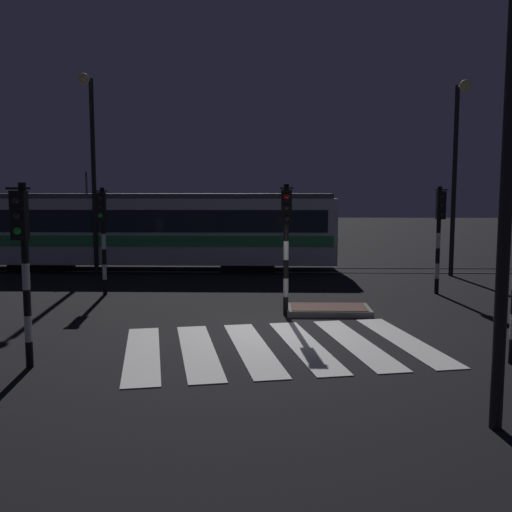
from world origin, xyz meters
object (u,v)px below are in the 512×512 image
Objects in this scene: traffic_light_corner_far_right at (440,224)px; traffic_light_corner_near_left at (23,247)px; traffic_light_median_centre at (286,230)px; street_lamp_trackside_right at (457,156)px; traffic_light_corner_far_left at (102,225)px; tram at (144,229)px; street_lamp_trackside_left at (91,152)px.

traffic_light_corner_near_left is at bearing -140.39° from traffic_light_corner_far_right.
traffic_light_median_centre is at bearing 44.04° from traffic_light_corner_near_left.
traffic_light_corner_far_right is 0.47× the size of street_lamp_trackside_right.
traffic_light_median_centre reaches higher than traffic_light_corner_far_right.
traffic_light_corner_far_left is 6.05m from tram.
traffic_light_corner_near_left reaches higher than traffic_light_corner_far_left.
street_lamp_trackside_right is at bearing 46.23° from traffic_light_corner_near_left.
traffic_light_corner_near_left is 0.47× the size of street_lamp_trackside_right.
traffic_light_corner_near_left is 12.87m from street_lamp_trackside_left.
tram is (1.70, 1.52, -3.13)m from street_lamp_trackside_left.
traffic_light_median_centre is 0.48× the size of street_lamp_trackside_right.
traffic_light_corner_far_right is 0.22× the size of tram.
street_lamp_trackside_left is at bearing 134.94° from traffic_light_median_centre.
traffic_light_corner_far_left is at bearing -160.61° from street_lamp_trackside_right.
traffic_light_corner_far_left is 0.47× the size of street_lamp_trackside_right.
traffic_light_corner_far_right is 6.11m from traffic_light_median_centre.
traffic_light_corner_far_right is 0.99× the size of traffic_light_median_centre.
traffic_light_corner_far_right is at bearing 34.57° from traffic_light_median_centre.
street_lamp_trackside_right reaches higher than tram.
street_lamp_trackside_right reaches higher than traffic_light_corner_far_left.
traffic_light_median_centre is 10.92m from street_lamp_trackside_left.
tram reaches higher than traffic_light_corner_far_left.
traffic_light_corner_near_left is at bearing -84.13° from traffic_light_corner_far_left.
tram is at bearing 172.68° from street_lamp_trackside_right.
street_lamp_trackside_left is (-7.50, 7.52, 2.54)m from traffic_light_median_centre.
traffic_light_median_centre is 10.31m from street_lamp_trackside_right.
street_lamp_trackside_left reaches higher than traffic_light_corner_near_left.
traffic_light_corner_near_left is at bearing -86.72° from tram.
tram is (-5.80, 9.04, -0.59)m from traffic_light_median_centre.
traffic_light_median_centre is 0.22× the size of tram.
tram reaches higher than traffic_light_corner_near_left.
traffic_light_median_centre is at bearing -27.36° from traffic_light_corner_far_left.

